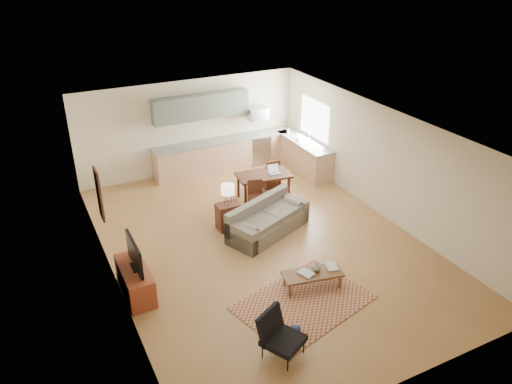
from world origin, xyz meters
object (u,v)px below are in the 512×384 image
tv_credenza (135,281)px  console_table (228,216)px  coffee_table (312,280)px  sofa (268,218)px  dining_table (263,186)px  armchair (283,337)px

tv_credenza → console_table: console_table is taller
coffee_table → console_table: 2.88m
tv_credenza → console_table: bearing=29.3°
sofa → dining_table: sofa is taller
armchair → sofa: bearing=38.1°
coffee_table → dining_table: size_ratio=0.86×
console_table → sofa: bearing=-39.4°
sofa → tv_credenza: (-3.33, -0.84, -0.08)m
coffee_table → tv_credenza: 3.41m
tv_credenza → console_table: 2.96m
sofa → tv_credenza: sofa is taller
coffee_table → dining_table: bearing=87.7°
sofa → tv_credenza: 3.43m
coffee_table → armchair: size_ratio=1.50×
sofa → console_table: 0.96m
sofa → coffee_table: 2.24m
console_table → coffee_table: bearing=-79.4°
console_table → dining_table: bearing=34.7°
armchair → tv_credenza: 3.19m
sofa → coffee_table: size_ratio=1.84×
tv_credenza → coffee_table: bearing=-23.8°
dining_table → console_table: bearing=-138.4°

